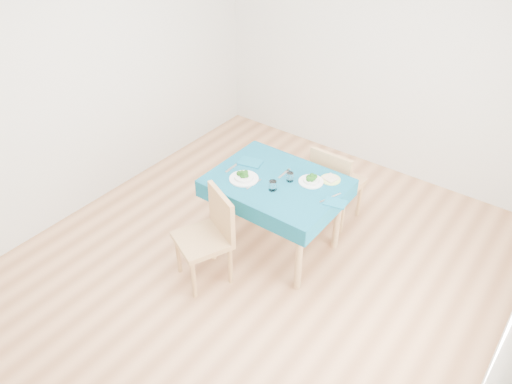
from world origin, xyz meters
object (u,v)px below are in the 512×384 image
Objects in this scene: table at (276,215)px; bowl_near at (244,175)px; chair_far at (339,173)px; bowl_far at (311,179)px; chair_near at (202,231)px; side_plate at (330,179)px.

table is 4.41× the size of bowl_near.
chair_far reaches higher than bowl_far.
chair_near reaches higher than table.
table is 6.38× the size of side_plate.
table is at bearing 32.99° from bowl_near.
table is 1.06× the size of chair_far.
table is 1.07× the size of chair_near.
chair_near is 4.11× the size of bowl_near.
side_plate is (0.12, 0.13, -0.03)m from bowl_far.
side_plate reaches higher than table.
table is 0.77m from chair_near.
table is at bearing -148.37° from bowl_far.
bowl_near is 1.45× the size of side_plate.
bowl_near is (-0.24, -0.16, 0.42)m from table.
chair_near is 4.87× the size of bowl_far.
side_plate is (0.61, 0.44, -0.03)m from bowl_near.
chair_near reaches higher than side_plate.
bowl_near is at bearing 62.66° from chair_far.
side_plate is at bearing 81.51° from chair_near.
chair_near reaches higher than bowl_near.
bowl_far is at bearing -131.69° from side_plate.
bowl_far reaches higher than table.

